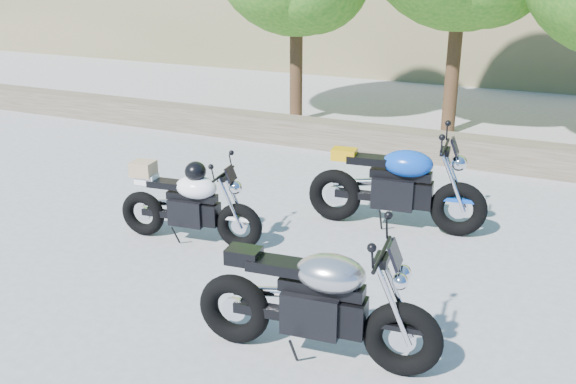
% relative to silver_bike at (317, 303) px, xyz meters
% --- Properties ---
extents(ground, '(90.00, 90.00, 0.00)m').
position_rel_silver_bike_xyz_m(ground, '(-1.42, 1.01, -0.55)').
color(ground, gray).
rests_on(ground, ground).
extents(stone_wall, '(22.00, 0.55, 0.50)m').
position_rel_silver_bike_xyz_m(stone_wall, '(-1.42, 6.51, -0.30)').
color(stone_wall, brown).
rests_on(stone_wall, ground).
extents(silver_bike, '(2.27, 0.72, 1.14)m').
position_rel_silver_bike_xyz_m(silver_bike, '(0.00, 0.00, 0.00)').
color(silver_bike, black).
rests_on(silver_bike, ground).
extents(white_bike, '(1.96, 0.62, 1.08)m').
position_rel_silver_bike_xyz_m(white_bike, '(-2.45, 1.67, -0.02)').
color(white_bike, black).
rests_on(white_bike, ground).
extents(blue_bike, '(2.39, 0.76, 1.20)m').
position_rel_silver_bike_xyz_m(blue_bike, '(-0.20, 3.22, 0.03)').
color(blue_bike, black).
rests_on(blue_bike, ground).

